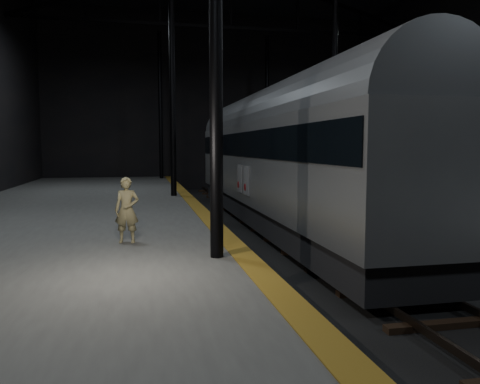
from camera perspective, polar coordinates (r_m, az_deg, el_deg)
name	(u,v)px	position (r m, az deg, el deg)	size (l,w,h in m)	color
ground	(320,253)	(14.43, 9.72, -7.31)	(44.00, 44.00, 0.00)	black
platform_left	(56,248)	(13.51, -21.48, -6.34)	(9.00, 43.80, 1.00)	#494947
tactile_strip	(213,224)	(13.38, -3.27, -3.87)	(0.50, 43.80, 0.01)	olive
track	(320,251)	(14.42, 9.72, -7.05)	(2.40, 43.00, 0.24)	#3F3328
train	(278,152)	(18.23, 4.71, 4.94)	(3.02, 20.16, 5.39)	#97999F
woman	(127,210)	(10.98, -13.63, -2.15)	(0.55, 0.36, 1.50)	tan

